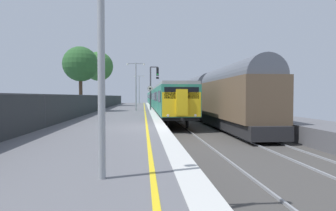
{
  "coord_description": "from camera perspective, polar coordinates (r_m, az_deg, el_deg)",
  "views": [
    {
      "loc": [
        -0.54,
        -14.63,
        1.59
      ],
      "look_at": [
        1.21,
        5.24,
        0.93
      ],
      "focal_mm": 30.35,
      "sensor_mm": 36.0,
      "label": 1
    }
  ],
  "objects": [
    {
      "name": "speed_limit_sign",
      "position": [
        32.04,
        -3.61,
        2.17
      ],
      "size": [
        0.59,
        0.08,
        2.75
      ],
      "color": "#59595B",
      "rests_on": "ground"
    },
    {
      "name": "background_tree_left",
      "position": [
        48.14,
        -13.68,
        7.5
      ],
      "size": [
        4.74,
        4.74,
        8.83
      ],
      "color": "#473323",
      "rests_on": "ground"
    },
    {
      "name": "platform_lamp_mid",
      "position": [
        31.41,
        -6.47,
        4.68
      ],
      "size": [
        2.0,
        0.2,
        5.26
      ],
      "color": "#93999E",
      "rests_on": "ground"
    },
    {
      "name": "platform_lamp_far",
      "position": [
        57.26,
        -5.81,
        3.67
      ],
      "size": [
        2.0,
        0.2,
        5.75
      ],
      "color": "#93999E",
      "rests_on": "ground"
    },
    {
      "name": "ground",
      "position": [
        15.13,
        7.21,
        -6.48
      ],
      "size": [
        17.4,
        110.0,
        1.21
      ],
      "color": "slate"
    },
    {
      "name": "freight_train_adjacent_track",
      "position": [
        27.94,
        8.73,
        2.02
      ],
      "size": [
        2.6,
        26.33,
        4.87
      ],
      "color": "#232326",
      "rests_on": "ground"
    },
    {
      "name": "commuter_train_at_platform",
      "position": [
        50.29,
        -2.01,
        1.51
      ],
      "size": [
        2.83,
        62.35,
        3.81
      ],
      "color": "#2D846B",
      "rests_on": "ground"
    },
    {
      "name": "platform_lamp_near",
      "position": [
        5.73,
        -13.32,
        16.03
      ],
      "size": [
        2.0,
        0.2,
        5.0
      ],
      "color": "#93999E",
      "rests_on": "ground"
    },
    {
      "name": "signal_gantry",
      "position": [
        34.29,
        -3.09,
        4.59
      ],
      "size": [
        1.1,
        0.24,
        5.15
      ],
      "color": "#47474C",
      "rests_on": "ground"
    },
    {
      "name": "background_tree_centre",
      "position": [
        30.95,
        -17.35,
        7.8
      ],
      "size": [
        3.61,
        3.61,
        6.72
      ],
      "color": "#473323",
      "rests_on": "ground"
    },
    {
      "name": "platform_back_fence",
      "position": [
        15.45,
        -23.56,
        -0.87
      ],
      "size": [
        0.07,
        99.0,
        1.7
      ],
      "color": "#282B2D",
      "rests_on": "ground"
    }
  ]
}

